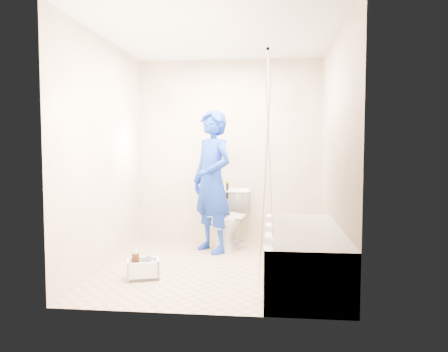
# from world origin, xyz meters

# --- Properties ---
(floor) EXTENTS (2.60, 2.60, 0.00)m
(floor) POSITION_xyz_m (0.00, 0.00, 0.00)
(floor) COLOR tan
(floor) RESTS_ON ground
(ceiling) EXTENTS (2.40, 2.60, 0.02)m
(ceiling) POSITION_xyz_m (0.00, 0.00, 2.40)
(ceiling) COLOR silver
(ceiling) RESTS_ON wall_back
(wall_back) EXTENTS (2.40, 0.02, 2.40)m
(wall_back) POSITION_xyz_m (0.00, 1.30, 1.20)
(wall_back) COLOR beige
(wall_back) RESTS_ON ground
(wall_front) EXTENTS (2.40, 0.02, 2.40)m
(wall_front) POSITION_xyz_m (0.00, -1.30, 1.20)
(wall_front) COLOR beige
(wall_front) RESTS_ON ground
(wall_left) EXTENTS (0.02, 2.60, 2.40)m
(wall_left) POSITION_xyz_m (-1.20, 0.00, 1.20)
(wall_left) COLOR beige
(wall_left) RESTS_ON ground
(wall_right) EXTENTS (0.02, 2.60, 2.40)m
(wall_right) POSITION_xyz_m (1.20, 0.00, 1.20)
(wall_right) COLOR beige
(wall_right) RESTS_ON ground
(bathtub) EXTENTS (0.70, 1.75, 0.50)m
(bathtub) POSITION_xyz_m (0.85, -0.43, 0.27)
(bathtub) COLOR white
(bathtub) RESTS_ON ground
(curtain_rod) EXTENTS (0.02, 1.90, 0.02)m
(curtain_rod) POSITION_xyz_m (0.52, -0.43, 1.95)
(curtain_rod) COLOR silver
(curtain_rod) RESTS_ON wall_back
(shower_curtain) EXTENTS (0.06, 1.75, 1.80)m
(shower_curtain) POSITION_xyz_m (0.52, -0.43, 1.02)
(shower_curtain) COLOR white
(shower_curtain) RESTS_ON curtain_rod
(toilet) EXTENTS (0.53, 0.77, 0.72)m
(toilet) POSITION_xyz_m (0.03, 0.88, 0.36)
(toilet) COLOR white
(toilet) RESTS_ON ground
(tank_lid) EXTENTS (0.47, 0.28, 0.03)m
(tank_lid) POSITION_xyz_m (0.00, 0.76, 0.42)
(tank_lid) COLOR white
(tank_lid) RESTS_ON toilet
(tank_internals) EXTENTS (0.17, 0.07, 0.24)m
(tank_internals) POSITION_xyz_m (0.02, 1.08, 0.71)
(tank_internals) COLOR black
(tank_internals) RESTS_ON toilet
(plumber) EXTENTS (0.72, 0.72, 1.70)m
(plumber) POSITION_xyz_m (-0.15, 0.67, 0.85)
(plumber) COLOR #0F179A
(plumber) RESTS_ON ground
(cleaning_caddy) EXTENTS (0.36, 0.32, 0.23)m
(cleaning_caddy) POSITION_xyz_m (-0.66, -0.47, 0.09)
(cleaning_caddy) COLOR white
(cleaning_caddy) RESTS_ON ground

